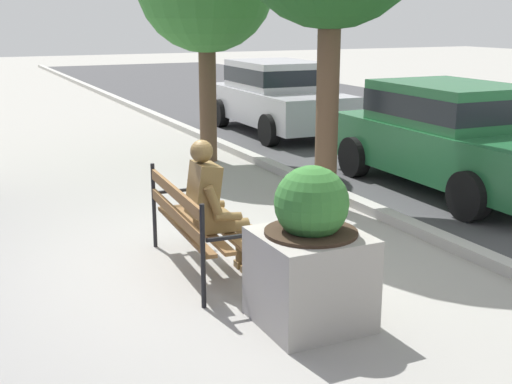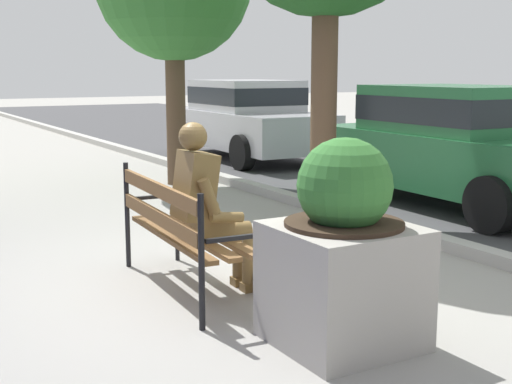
{
  "view_description": "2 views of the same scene",
  "coord_description": "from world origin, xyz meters",
  "px_view_note": "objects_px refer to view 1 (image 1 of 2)",
  "views": [
    {
      "loc": [
        6.24,
        -2.1,
        2.49
      ],
      "look_at": [
        0.19,
        0.77,
        0.75
      ],
      "focal_mm": 47.41,
      "sensor_mm": 36.0,
      "label": 1
    },
    {
      "loc": [
        5.2,
        -2.1,
        1.76
      ],
      "look_at": [
        0.19,
        0.77,
        0.75
      ],
      "focal_mm": 49.16,
      "sensor_mm": 36.0,
      "label": 2
    }
  ],
  "objects_px": {
    "concrete_planter": "(310,257)",
    "parked_car_green": "(452,133)",
    "parked_car_silver": "(277,95)",
    "bronze_statue_seated": "(218,210)",
    "park_bench": "(191,220)"
  },
  "relations": [
    {
      "from": "park_bench",
      "to": "parked_car_green",
      "type": "distance_m",
      "value": 4.88
    },
    {
      "from": "parked_car_silver",
      "to": "bronze_statue_seated",
      "type": "bearing_deg",
      "value": -30.97
    },
    {
      "from": "bronze_statue_seated",
      "to": "parked_car_silver",
      "type": "bearing_deg",
      "value": 149.03
    },
    {
      "from": "bronze_statue_seated",
      "to": "parked_car_green",
      "type": "distance_m",
      "value": 4.74
    },
    {
      "from": "bronze_statue_seated",
      "to": "park_bench",
      "type": "bearing_deg",
      "value": -133.07
    },
    {
      "from": "parked_car_green",
      "to": "parked_car_silver",
      "type": "bearing_deg",
      "value": 180.0
    },
    {
      "from": "bronze_statue_seated",
      "to": "parked_car_silver",
      "type": "distance_m",
      "value": 8.56
    },
    {
      "from": "parked_car_green",
      "to": "park_bench",
      "type": "bearing_deg",
      "value": -71.58
    },
    {
      "from": "bronze_statue_seated",
      "to": "parked_car_green",
      "type": "xyz_separation_m",
      "value": [
        -1.74,
        4.41,
        0.17
      ]
    },
    {
      "from": "concrete_planter",
      "to": "parked_car_green",
      "type": "xyz_separation_m",
      "value": [
        -3.07,
        4.14,
        0.26
      ]
    },
    {
      "from": "concrete_planter",
      "to": "parked_car_green",
      "type": "bearing_deg",
      "value": 126.56
    },
    {
      "from": "bronze_statue_seated",
      "to": "parked_car_green",
      "type": "bearing_deg",
      "value": 111.5
    },
    {
      "from": "bronze_statue_seated",
      "to": "parked_car_silver",
      "type": "relative_size",
      "value": 0.33
    },
    {
      "from": "park_bench",
      "to": "parked_car_green",
      "type": "bearing_deg",
      "value": 108.42
    },
    {
      "from": "bronze_statue_seated",
      "to": "concrete_planter",
      "type": "bearing_deg",
      "value": 11.37
    }
  ]
}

